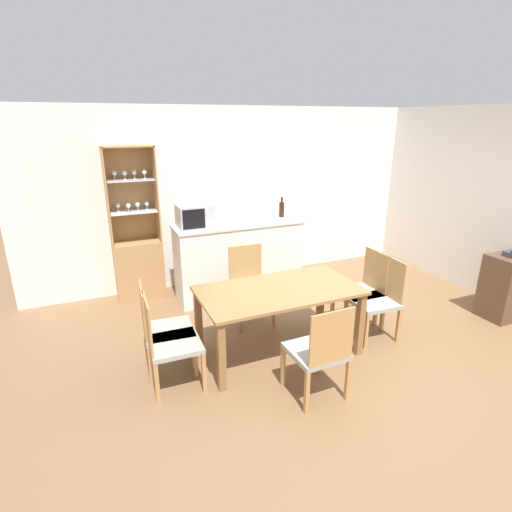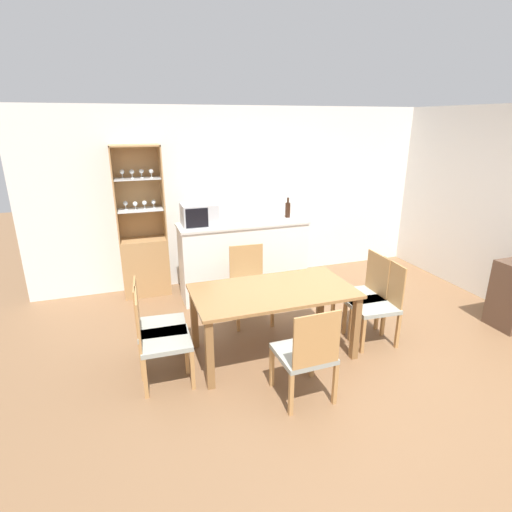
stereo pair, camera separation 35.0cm
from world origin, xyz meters
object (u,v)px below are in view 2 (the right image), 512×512
dining_chair_head_far (250,285)px  dining_chair_side_right_far (363,294)px  dining_table (273,298)px  dining_chair_head_near (306,354)px  dining_chair_side_right_near (377,303)px  display_cabinet (144,253)px  microwave (199,215)px  dining_chair_side_left_near (159,339)px  dining_chair_side_left_far (157,325)px  wine_bottle (288,210)px

dining_chair_head_far → dining_chair_side_right_far: bearing=153.9°
dining_table → dining_chair_head_near: size_ratio=1.79×
dining_chair_side_right_far → dining_chair_side_right_near: (-0.00, -0.27, 0.00)m
display_cabinet → dining_chair_side_right_far: (2.31, -1.90, -0.14)m
dining_chair_head_near → dining_chair_side_right_far: size_ratio=1.00×
dining_chair_head_near → microwave: (-0.43, 2.38, 0.73)m
dining_chair_side_left_near → dining_chair_side_left_far: bearing=-178.5°
dining_chair_side_left_far → dining_chair_side_right_far: same height
dining_chair_side_right_near → microwave: size_ratio=2.04×
microwave → wine_bottle: 1.28m
dining_chair_side_left_far → dining_chair_side_right_far: size_ratio=1.00×
dining_chair_head_far → microwave: bearing=-58.2°
dining_chair_head_near → dining_chair_side_right_near: bearing=27.9°
dining_chair_head_far → wine_bottle: (0.84, 0.85, 0.70)m
dining_chair_head_far → wine_bottle: size_ratio=3.24×
dining_table → dining_chair_head_far: (0.00, 0.79, -0.17)m
display_cabinet → dining_chair_side_left_far: (-0.03, -1.89, -0.14)m
dining_chair_side_right_near → wine_bottle: bearing=14.2°
dining_chair_side_left_far → microwave: microwave is taller
display_cabinet → dining_chair_side_right_far: display_cabinet is taller
dining_chair_head_far → dining_chair_head_near: (-0.00, -1.58, 0.00)m
dining_chair_head_far → microwave: microwave is taller
dining_chair_side_left_far → dining_chair_side_right_near: bearing=87.6°
dining_chair_side_right_far → microwave: size_ratio=2.04×
wine_bottle → dining_chair_side_left_far: bearing=-143.3°
microwave → display_cabinet: bearing=148.2°
dining_chair_side_left_far → wine_bottle: 2.61m
dining_chair_head_near → display_cabinet: bearing=110.6°
dining_chair_side_left_far → wine_bottle: wine_bottle is taller
dining_table → dining_chair_head_far: size_ratio=1.79×
dining_chair_side_right_far → dining_chair_side_right_near: 0.27m
dining_chair_head_far → dining_chair_side_left_near: bearing=41.6°
dining_chair_side_right_far → dining_chair_side_left_near: bearing=97.4°
dining_chair_head_near → microwave: size_ratio=2.04×
dining_chair_head_far → dining_chair_head_near: size_ratio=1.00×
display_cabinet → dining_table: 2.33m
dining_table → dining_chair_side_right_far: 1.19m
dining_chair_side_left_far → dining_chair_side_left_near: bearing=4.2°
dining_chair_side_left_far → dining_chair_head_far: bearing=123.4°
dining_chair_head_far → dining_chair_side_right_far: (1.17, -0.66, 0.00)m
dining_chair_head_far → dining_chair_side_left_far: size_ratio=1.00×
dining_chair_side_right_far → microwave: microwave is taller
microwave → dining_chair_side_left_far: bearing=-117.0°
display_cabinet → wine_bottle: 2.10m
dining_table → dining_chair_side_right_far: size_ratio=1.79×
dining_chair_side_right_near → dining_table: bearing=87.3°
dining_chair_head_far → dining_chair_side_right_far: size_ratio=1.00×
dining_chair_side_left_far → dining_chair_side_right_far: 2.34m
dining_chair_head_near → dining_chair_side_left_near: bearing=149.1°
dining_chair_side_left_near → wine_bottle: bearing=132.8°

